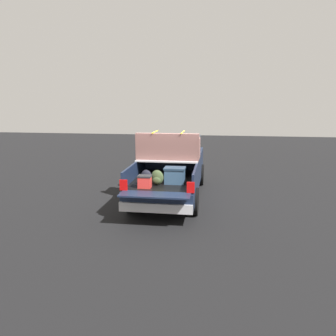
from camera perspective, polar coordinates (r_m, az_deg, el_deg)
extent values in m
plane|color=black|center=(11.44, 0.44, -4.81)|extent=(40.00, 40.00, 0.00)
cube|color=#162138|center=(11.29, 0.44, -1.82)|extent=(5.50, 1.92, 0.48)
cube|color=black|center=(10.07, -0.50, -1.96)|extent=(2.80, 1.80, 0.04)
cube|color=#162138|center=(10.20, -5.67, -0.52)|extent=(2.80, 0.06, 0.50)
cube|color=#162138|center=(9.92, 4.82, -0.84)|extent=(2.80, 0.06, 0.50)
cube|color=#162138|center=(11.35, 0.57, 0.77)|extent=(0.06, 1.80, 0.50)
cube|color=#162138|center=(8.48, -2.24, -4.58)|extent=(0.55, 1.80, 0.04)
cube|color=#B2B2B7|center=(10.72, 0.14, 1.60)|extent=(1.25, 1.92, 0.04)
cube|color=#162138|center=(12.50, 1.30, 1.77)|extent=(2.30, 1.92, 0.50)
cube|color=#2D3842|center=(12.32, 1.25, 4.07)|extent=(1.94, 1.76, 0.54)
cube|color=#162138|center=(13.83, 1.99, 2.47)|extent=(0.40, 1.82, 0.38)
cube|color=#B2B2B7|center=(8.73, -2.04, -6.66)|extent=(0.24, 1.92, 0.24)
cube|color=red|center=(8.87, -7.55, -2.87)|extent=(0.06, 0.20, 0.28)
cube|color=red|center=(8.57, 3.87, -3.31)|extent=(0.06, 0.20, 0.28)
cylinder|color=black|center=(13.16, -2.30, -0.87)|extent=(0.79, 0.30, 0.79)
cylinder|color=black|center=(12.95, 5.37, -1.11)|extent=(0.79, 0.30, 0.79)
cylinder|color=black|center=(9.85, -6.07, -5.20)|extent=(0.79, 0.30, 0.79)
cylinder|color=black|center=(9.58, 4.23, -5.66)|extent=(0.79, 0.30, 0.79)
cube|color=#335170|center=(9.48, 1.16, -1.42)|extent=(0.40, 0.55, 0.41)
cube|color=#23394E|center=(9.44, 1.16, -0.05)|extent=(0.44, 0.59, 0.05)
ellipsoid|color=#384728|center=(9.34, -1.86, -1.61)|extent=(0.20, 0.36, 0.42)
ellipsoid|color=#384728|center=(9.25, -1.97, -2.14)|extent=(0.09, 0.25, 0.18)
ellipsoid|color=black|center=(9.33, -3.70, -1.60)|extent=(0.20, 0.32, 0.43)
ellipsoid|color=black|center=(9.24, -3.84, -2.14)|extent=(0.09, 0.23, 0.19)
cube|color=red|center=(9.05, -3.97, -2.44)|extent=(0.26, 0.34, 0.30)
cube|color=#262628|center=(9.01, -3.99, -1.39)|extent=(0.28, 0.36, 0.04)
cube|color=brown|center=(10.68, 0.14, 2.81)|extent=(0.86, 1.96, 0.42)
cube|color=brown|center=(10.28, -0.14, 4.78)|extent=(0.16, 1.96, 0.40)
cube|color=brown|center=(10.85, -4.43, 4.62)|extent=(0.62, 0.20, 0.22)
cube|color=brown|center=(10.60, 4.89, 4.45)|extent=(0.62, 0.20, 0.22)
cube|color=yellow|center=(10.68, -2.21, 6.15)|extent=(0.96, 0.03, 0.02)
cube|color=yellow|center=(10.55, 2.52, 6.09)|extent=(0.96, 0.03, 0.02)
cylinder|color=#3F4C66|center=(15.85, -2.73, 1.47)|extent=(0.56, 0.56, 0.90)
cylinder|color=#3F4C66|center=(15.77, -2.75, 3.22)|extent=(0.60, 0.60, 0.08)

